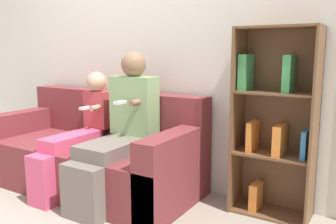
% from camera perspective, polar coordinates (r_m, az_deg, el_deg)
% --- Properties ---
extents(ground_plane, '(14.00, 14.00, 0.00)m').
position_cam_1_polar(ground_plane, '(3.12, -17.80, -14.71)').
color(ground_plane, '#9E9384').
extents(back_wall, '(10.00, 0.06, 2.55)m').
position_cam_1_polar(back_wall, '(3.61, -6.05, 9.83)').
color(back_wall, silver).
rests_on(back_wall, ground_plane).
extents(couch, '(2.04, 0.92, 0.88)m').
position_cam_1_polar(couch, '(3.43, -11.95, -6.81)').
color(couch, maroon).
rests_on(couch, ground_plane).
extents(adult_seated, '(0.41, 0.83, 1.26)m').
position_cam_1_polar(adult_seated, '(3.00, -7.85, -2.22)').
color(adult_seated, '#70665B').
rests_on(adult_seated, ground_plane).
extents(child_seated, '(0.26, 0.85, 1.07)m').
position_cam_1_polar(child_seated, '(3.30, -14.66, -3.15)').
color(child_seated, '#DB4C75').
rests_on(child_seated, ground_plane).
extents(bookshelf, '(0.60, 0.32, 1.45)m').
position_cam_1_polar(bookshelf, '(2.84, 16.65, -1.57)').
color(bookshelf, brown).
rests_on(bookshelf, ground_plane).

